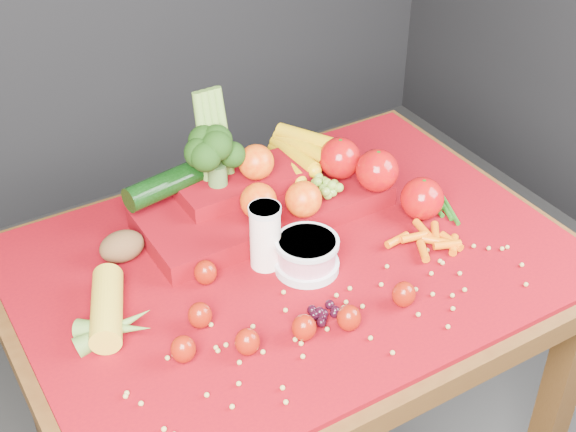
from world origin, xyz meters
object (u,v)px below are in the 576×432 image
table (293,298)px  milk_glass (265,234)px  yogurt_bowl (307,254)px  produce_mound (279,188)px

table → milk_glass: 0.19m
milk_glass → yogurt_bowl: bearing=-41.1°
milk_glass → produce_mound: (0.11, 0.14, -0.01)m
yogurt_bowl → milk_glass: bearing=138.9°
table → produce_mound: (0.05, 0.15, 0.17)m
table → yogurt_bowl: 0.15m
produce_mound → milk_glass: bearing=-129.1°
table → milk_glass: (-0.06, 0.01, 0.18)m
yogurt_bowl → table: bearing=96.1°
milk_glass → produce_mound: bearing=50.9°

